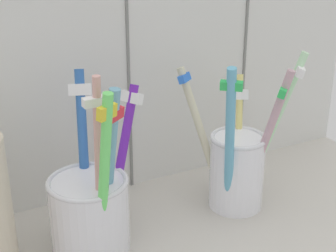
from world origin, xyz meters
TOP-DOWN VIEW (x-y plane):
  - counter_slab at (0.00, 0.00)cm, footprint 64.00×22.00cm
  - tile_wall_back at (-0.00, 12.00)cm, footprint 64.00×2.20cm
  - toothbrush_cup_left at (-8.51, 1.14)cm, footprint 10.81×11.63cm
  - toothbrush_cup_right at (8.75, 1.12)cm, footprint 11.33×10.96cm

SIDE VIEW (x-z plane):
  - counter_slab at x=0.00cm, z-range 0.00..2.00cm
  - toothbrush_cup_left at x=-8.51cm, z-range -2.59..16.08cm
  - toothbrush_cup_right at x=8.75cm, z-range -1.76..16.34cm
  - tile_wall_back at x=0.00cm, z-range 0.00..45.00cm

